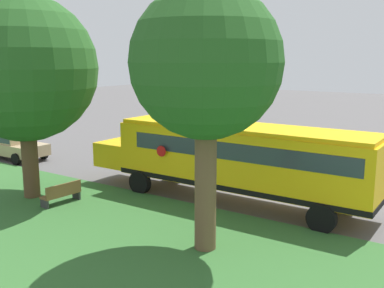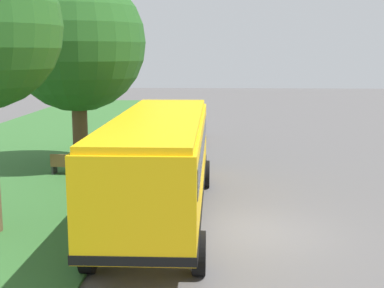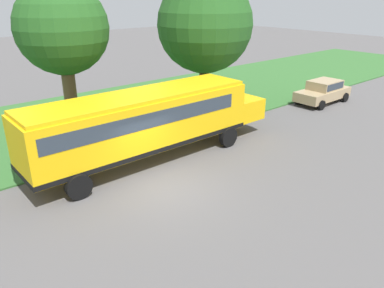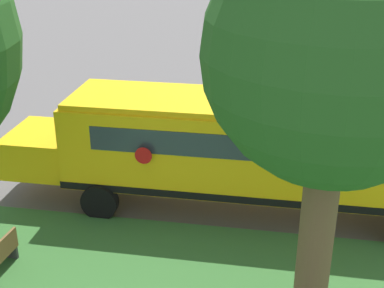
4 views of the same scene
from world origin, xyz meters
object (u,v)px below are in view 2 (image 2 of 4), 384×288
Objects in this scene: school_bus at (161,156)px; park_bench at (71,165)px; oak_tree_roadside_mid at (74,40)px; car_tan_nearest at (186,125)px.

park_bench is (-4.18, 5.44, -1.45)m from school_bus.
park_bench is at bearing -85.35° from oak_tree_roadside_mid.
school_bus is 9.04m from oak_tree_roadside_mid.
oak_tree_roadside_mid is 5.23m from park_bench.
school_bus is at bearing -58.77° from oak_tree_roadside_mid.
oak_tree_roadside_mid is (-4.32, 7.13, 3.50)m from school_bus.
school_bus is at bearing -52.43° from park_bench.
oak_tree_roadside_mid reaches higher than park_bench.
school_bus is 1.51× the size of oak_tree_roadside_mid.
park_bench is (-4.12, -9.11, -0.40)m from car_tan_nearest.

